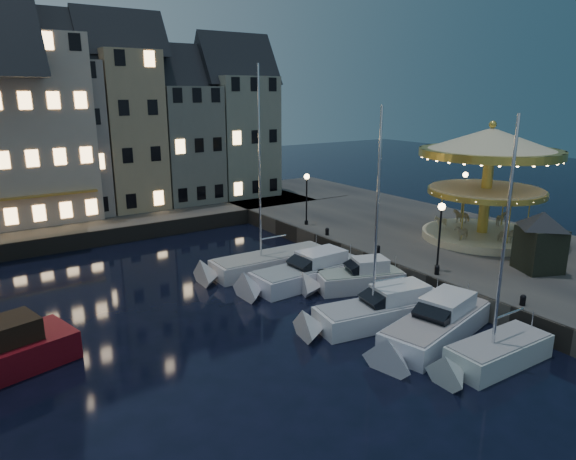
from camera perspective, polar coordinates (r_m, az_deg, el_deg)
ground at (r=27.51m, az=7.74°, el=-10.38°), size 160.00×160.00×0.00m
quay_east at (r=40.80m, az=16.95°, el=-1.41°), size 16.00×56.00×1.30m
quay_north at (r=48.47m, az=-22.63°, el=0.63°), size 44.00×12.00×1.30m
quaywall_e at (r=35.16m, az=8.63°, el=-3.53°), size 0.15×44.00×1.30m
quaywall_n at (r=43.23m, az=-18.39°, el=-0.62°), size 48.00×0.15×1.30m
streetlamp_b at (r=31.78m, az=16.55°, el=0.33°), size 0.44×0.44×4.17m
streetlamp_c at (r=41.41m, az=2.08°, el=4.28°), size 0.44×0.44×4.17m
streetlamp_d at (r=44.72m, az=18.98°, el=4.27°), size 0.44×0.44×4.17m
bollard_a at (r=28.78m, az=24.65°, el=-7.04°), size 0.30×0.30×0.57m
bollard_b at (r=31.71m, az=16.23°, el=-4.24°), size 0.30×0.30×0.57m
bollard_c at (r=34.92m, az=9.97°, el=-2.08°), size 0.30×0.30×0.57m
bollard_d at (r=38.88m, az=4.37°, el=-0.13°), size 0.30×0.30×0.57m
townhouse_nc at (r=49.24m, az=-24.08°, el=10.31°), size 6.82×8.00×14.80m
townhouse_nd at (r=50.56m, az=-17.63°, el=11.56°), size 5.50×8.00×15.80m
townhouse_ne at (r=52.48m, az=-11.72°, el=10.40°), size 6.16×8.00×12.80m
townhouse_nf at (r=55.03m, az=-5.82°, el=11.35°), size 6.82×8.00×13.80m
motorboat_a at (r=24.89m, az=21.60°, el=-12.88°), size 6.24×2.12×10.35m
motorboat_b at (r=26.48m, az=15.90°, el=-10.37°), size 8.50×4.21×2.15m
motorboat_c at (r=27.54m, az=10.00°, el=-8.90°), size 8.67×3.57×11.46m
motorboat_d at (r=31.82m, az=7.28°, el=-5.53°), size 6.31×3.81×2.15m
motorboat_e at (r=32.53m, az=1.88°, el=-4.92°), size 8.80×2.83×2.15m
motorboat_f at (r=34.78m, az=-2.66°, el=-3.79°), size 9.40×2.62×12.52m
carousel at (r=39.35m, az=21.43°, el=6.99°), size 9.78×9.78×8.56m
ticket_kiosk at (r=34.04m, az=26.37°, el=-0.11°), size 3.54×3.54×4.15m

